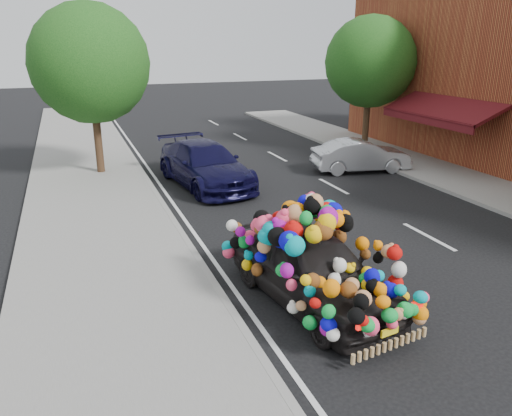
# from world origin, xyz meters

# --- Properties ---
(ground) EXTENTS (100.00, 100.00, 0.00)m
(ground) POSITION_xyz_m (0.00, 0.00, 0.00)
(ground) COLOR black
(ground) RESTS_ON ground
(sidewalk) EXTENTS (4.00, 60.00, 0.12)m
(sidewalk) POSITION_xyz_m (-4.30, 0.00, 0.06)
(sidewalk) COLOR gray
(sidewalk) RESTS_ON ground
(kerb) EXTENTS (0.15, 60.00, 0.13)m
(kerb) POSITION_xyz_m (-2.35, 0.00, 0.07)
(kerb) COLOR gray
(kerb) RESTS_ON ground
(footpath_far) EXTENTS (3.00, 40.00, 0.12)m
(footpath_far) POSITION_xyz_m (8.20, 3.00, 0.06)
(footpath_far) COLOR gray
(footpath_far) RESTS_ON ground
(lane_markings) EXTENTS (6.00, 50.00, 0.01)m
(lane_markings) POSITION_xyz_m (3.60, 0.00, 0.01)
(lane_markings) COLOR silver
(lane_markings) RESTS_ON ground
(tree_near_sidewalk) EXTENTS (4.20, 4.20, 6.13)m
(tree_near_sidewalk) POSITION_xyz_m (-3.80, 9.50, 4.02)
(tree_near_sidewalk) COLOR #332114
(tree_near_sidewalk) RESTS_ON ground
(tree_far_b) EXTENTS (4.00, 4.00, 5.90)m
(tree_far_b) POSITION_xyz_m (8.00, 10.00, 3.89)
(tree_far_b) COLOR #332114
(tree_far_b) RESTS_ON ground
(plush_art_car) EXTENTS (2.67, 4.60, 2.06)m
(plush_art_car) POSITION_xyz_m (-0.75, -1.93, 1.05)
(plush_art_car) COLOR black
(plush_art_car) RESTS_ON ground
(navy_sedan) EXTENTS (2.74, 5.32, 1.48)m
(navy_sedan) POSITION_xyz_m (-0.51, 6.71, 0.74)
(navy_sedan) COLOR black
(navy_sedan) RESTS_ON ground
(silver_hatchback) EXTENTS (3.88, 1.96, 1.22)m
(silver_hatchback) POSITION_xyz_m (5.60, 6.50, 0.61)
(silver_hatchback) COLOR #AEB0B6
(silver_hatchback) RESTS_ON ground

